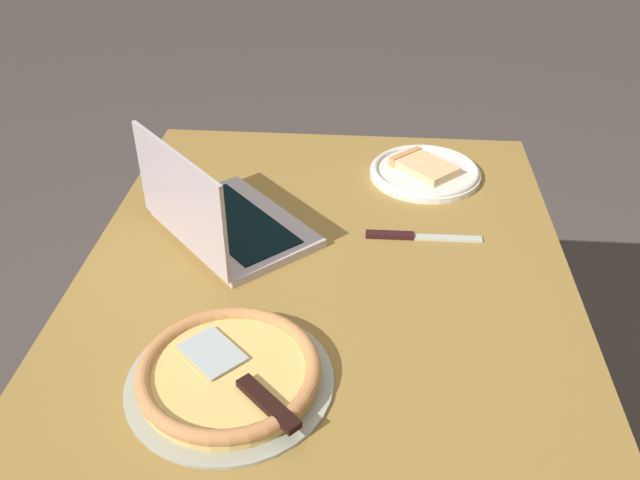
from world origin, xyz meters
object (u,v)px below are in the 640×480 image
Objects in this scene: dining_table at (326,294)px; table_knife at (411,236)px; laptop at (218,217)px; pizza_tray at (229,373)px; pizza_plate at (425,171)px.

dining_table is 0.21m from table_knife.
laptop is 1.24× the size of pizza_tray.
pizza_plate is at bearing -8.40° from table_knife.
table_knife reaches higher than dining_table.
laptop is at bearing 93.62° from table_knife.
laptop is 0.41m from pizza_tray.
pizza_tray is 0.51m from table_knife.
laptop is (0.07, 0.22, 0.12)m from dining_table.
pizza_plate reaches higher than dining_table.
pizza_plate is at bearing -29.68° from dining_table.
table_knife is (0.10, -0.17, 0.08)m from dining_table.
pizza_plate is at bearing -25.69° from pizza_tray.
dining_table is at bearing 150.32° from pizza_plate.
pizza_plate is (0.29, -0.43, -0.03)m from laptop.
laptop reaches higher than pizza_tray.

